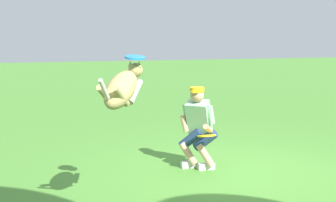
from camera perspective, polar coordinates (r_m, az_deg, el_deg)
The scene contains 5 objects.
ground_plane at distance 7.20m, azimuth 8.80°, elevation -8.84°, with size 60.00×60.00×0.00m, color #4E8D35.
person at distance 7.25m, azimuth 3.71°, elevation -2.95°, with size 0.60×0.71×1.29m.
dog at distance 5.12m, azimuth -5.59°, elevation 1.57°, with size 0.69×0.91×0.56m.
frisbee_flying at distance 5.37m, azimuth -4.08°, elevation 5.36°, with size 0.24×0.24×0.02m, color #2489D9.
frisbee_held at distance 6.92m, azimuth 4.77°, elevation -4.25°, with size 0.28×0.28×0.02m, color yellow.
Camera 1 is at (3.00, 6.20, 2.10)m, focal length 49.83 mm.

